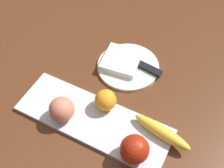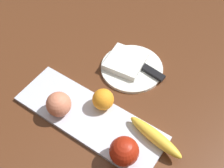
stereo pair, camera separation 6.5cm
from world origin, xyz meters
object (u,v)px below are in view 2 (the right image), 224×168
at_px(fruit_tray, 89,118).
at_px(apple, 124,151).
at_px(peach, 59,104).
at_px(folded_napkin, 125,62).
at_px(orange_near_apple, 103,99).
at_px(dinner_plate, 132,68).
at_px(banana, 155,137).
at_px(knife, 148,70).

height_order(fruit_tray, apple, apple).
bearing_deg(peach, fruit_tray, -157.85).
bearing_deg(folded_napkin, fruit_tray, 96.30).
xyz_separation_m(orange_near_apple, peach, (0.09, 0.09, 0.00)).
distance_m(apple, dinner_plate, 0.32).
xyz_separation_m(orange_near_apple, dinner_plate, (0.01, -0.18, -0.04)).
relative_size(peach, dinner_plate, 0.35).
bearing_deg(folded_napkin, apple, 122.08).
relative_size(apple, dinner_plate, 0.38).
relative_size(banana, orange_near_apple, 2.75).
relative_size(banana, peach, 2.41).
height_order(orange_near_apple, folded_napkin, orange_near_apple).
distance_m(fruit_tray, dinner_plate, 0.23).
bearing_deg(knife, folded_napkin, 18.02).
bearing_deg(dinner_plate, orange_near_apple, 93.59).
bearing_deg(dinner_plate, banana, 135.22).
bearing_deg(peach, orange_near_apple, -136.63).
distance_m(banana, dinner_plate, 0.27).
height_order(orange_near_apple, knife, orange_near_apple).
xyz_separation_m(apple, peach, (0.23, -0.02, -0.00)).
height_order(banana, folded_napkin, banana).
bearing_deg(apple, knife, -71.51).
height_order(peach, knife, peach).
relative_size(orange_near_apple, knife, 0.35).
height_order(apple, orange_near_apple, apple).
height_order(fruit_tray, folded_napkin, folded_napkin).
xyz_separation_m(fruit_tray, orange_near_apple, (-0.01, -0.05, 0.04)).
distance_m(dinner_plate, folded_napkin, 0.03).
bearing_deg(apple, folded_napkin, -57.92).
xyz_separation_m(peach, folded_napkin, (-0.06, -0.26, -0.03)).
bearing_deg(fruit_tray, folded_napkin, -83.70).
height_order(folded_napkin, knife, folded_napkin).
height_order(dinner_plate, knife, knife).
distance_m(apple, folded_napkin, 0.33).
distance_m(banana, peach, 0.28).
distance_m(apple, knife, 0.31).
bearing_deg(folded_napkin, orange_near_apple, 101.67).
distance_m(peach, knife, 0.31).
distance_m(fruit_tray, banana, 0.20).
bearing_deg(knife, banana, 130.95).
xyz_separation_m(banana, dinner_plate, (0.19, -0.19, -0.02)).
bearing_deg(knife, orange_near_apple, 84.86).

